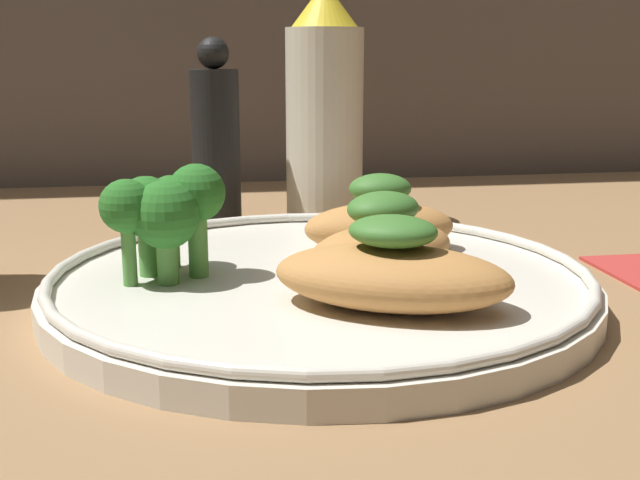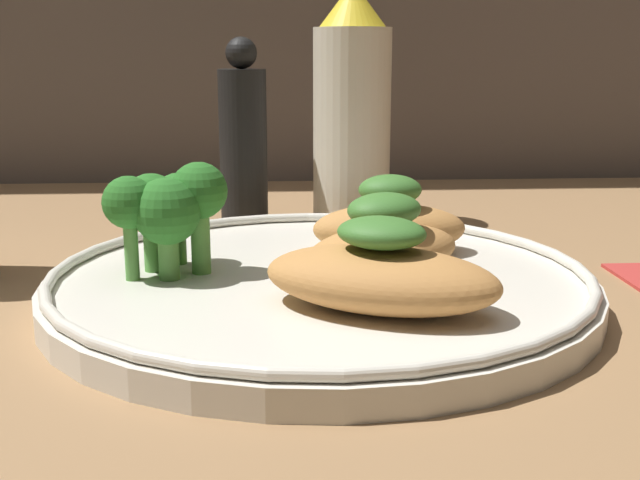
{
  "view_description": "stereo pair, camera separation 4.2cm",
  "coord_description": "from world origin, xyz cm",
  "px_view_note": "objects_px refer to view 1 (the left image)",
  "views": [
    {
      "loc": [
        -6.68,
        -40.47,
        13.24
      ],
      "look_at": [
        0.0,
        0.0,
        3.4
      ],
      "focal_mm": 45.0,
      "sensor_mm": 36.0,
      "label": 1
    },
    {
      "loc": [
        -2.49,
        -40.94,
        13.24
      ],
      "look_at": [
        0.0,
        0.0,
        3.4
      ],
      "focal_mm": 45.0,
      "sensor_mm": 36.0,
      "label": 2
    }
  ],
  "objects_px": {
    "sauce_bottle": "(324,111)",
    "pepper_grinder": "(216,142)",
    "plate": "(320,284)",
    "broccoli_bunch": "(163,209)"
  },
  "relations": [
    {
      "from": "broccoli_bunch",
      "to": "pepper_grinder",
      "type": "xyz_separation_m",
      "value": [
        0.03,
        0.19,
        0.01
      ]
    },
    {
      "from": "plate",
      "to": "sauce_bottle",
      "type": "height_order",
      "value": "sauce_bottle"
    },
    {
      "from": "sauce_bottle",
      "to": "pepper_grinder",
      "type": "relative_size",
      "value": 1.28
    },
    {
      "from": "broccoli_bunch",
      "to": "pepper_grinder",
      "type": "height_order",
      "value": "pepper_grinder"
    },
    {
      "from": "plate",
      "to": "broccoli_bunch",
      "type": "distance_m",
      "value": 0.09
    },
    {
      "from": "broccoli_bunch",
      "to": "sauce_bottle",
      "type": "relative_size",
      "value": 0.36
    },
    {
      "from": "sauce_bottle",
      "to": "pepper_grinder",
      "type": "xyz_separation_m",
      "value": [
        -0.08,
        0.0,
        -0.02
      ]
    },
    {
      "from": "broccoli_bunch",
      "to": "pepper_grinder",
      "type": "bearing_deg",
      "value": 79.59
    },
    {
      "from": "sauce_bottle",
      "to": "broccoli_bunch",
      "type": "bearing_deg",
      "value": -121.76
    },
    {
      "from": "plate",
      "to": "pepper_grinder",
      "type": "distance_m",
      "value": 0.21
    }
  ]
}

